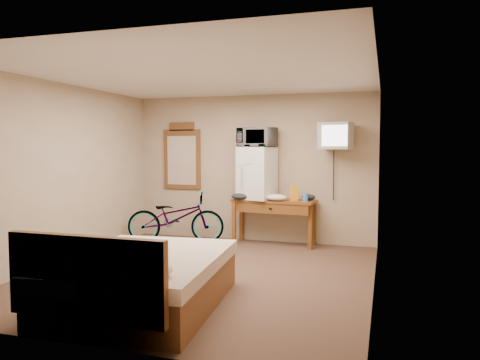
{
  "coord_description": "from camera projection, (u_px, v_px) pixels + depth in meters",
  "views": [
    {
      "loc": [
        2.2,
        -5.45,
        1.61
      ],
      "look_at": [
        0.24,
        0.84,
        1.15
      ],
      "focal_mm": 35.0,
      "sensor_mm": 36.0,
      "label": 1
    }
  ],
  "objects": [
    {
      "name": "cloth_dark_b",
      "position": [
        309.0,
        197.0,
        7.62
      ],
      "size": [
        0.22,
        0.18,
        0.1
      ],
      "primitive_type": "ellipsoid",
      "color": "black",
      "rests_on": "desk"
    },
    {
      "name": "room",
      "position": [
        202.0,
        176.0,
        5.87
      ],
      "size": [
        4.6,
        4.64,
        2.5
      ],
      "color": "#4E3527",
      "rests_on": "ground"
    },
    {
      "name": "crt_television",
      "position": [
        336.0,
        136.0,
        7.32
      ],
      "size": [
        0.54,
        0.61,
        0.42
      ],
      "color": "black",
      "rests_on": "room"
    },
    {
      "name": "snack_bag",
      "position": [
        294.0,
        193.0,
        7.55
      ],
      "size": [
        0.14,
        0.1,
        0.24
      ],
      "primitive_type": "cube",
      "rotation": [
        0.0,
        0.0,
        0.29
      ],
      "color": "orange",
      "rests_on": "desk"
    },
    {
      "name": "desk",
      "position": [
        274.0,
        207.0,
        7.68
      ],
      "size": [
        1.4,
        0.64,
        0.75
      ],
      "color": "brown",
      "rests_on": "floor"
    },
    {
      "name": "mini_fridge",
      "position": [
        257.0,
        173.0,
        7.76
      ],
      "size": [
        0.63,
        0.61,
        0.87
      ],
      "color": "white",
      "rests_on": "desk"
    },
    {
      "name": "bicycle",
      "position": [
        176.0,
        217.0,
        7.9
      ],
      "size": [
        1.72,
        1.03,
        0.85
      ],
      "primitive_type": "imported",
      "rotation": [
        0.0,
        0.0,
        1.87
      ],
      "color": "black",
      "rests_on": "floor"
    },
    {
      "name": "wall_mirror",
      "position": [
        182.0,
        157.0,
        8.41
      ],
      "size": [
        0.7,
        0.04,
        1.19
      ],
      "color": "brown",
      "rests_on": "room"
    },
    {
      "name": "blue_cup",
      "position": [
        305.0,
        197.0,
        7.44
      ],
      "size": [
        0.08,
        0.08,
        0.14
      ],
      "primitive_type": "cylinder",
      "color": "#427CE0",
      "rests_on": "desk"
    },
    {
      "name": "bed",
      "position": [
        140.0,
        280.0,
        4.66
      ],
      "size": [
        1.67,
        2.11,
        0.9
      ],
      "color": "brown",
      "rests_on": "floor"
    },
    {
      "name": "microwave",
      "position": [
        257.0,
        137.0,
        7.72
      ],
      "size": [
        0.66,
        0.51,
        0.32
      ],
      "primitive_type": "imported",
      "rotation": [
        0.0,
        0.0,
        -0.22
      ],
      "color": "white",
      "rests_on": "mini_fridge"
    },
    {
      "name": "cloth_cream",
      "position": [
        276.0,
        197.0,
        7.53
      ],
      "size": [
        0.35,
        0.27,
        0.11
      ],
      "primitive_type": "ellipsoid",
      "color": "silver",
      "rests_on": "desk"
    },
    {
      "name": "cloth_dark_a",
      "position": [
        240.0,
        196.0,
        7.68
      ],
      "size": [
        0.3,
        0.22,
        0.11
      ],
      "primitive_type": "ellipsoid",
      "color": "black",
      "rests_on": "desk"
    }
  ]
}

